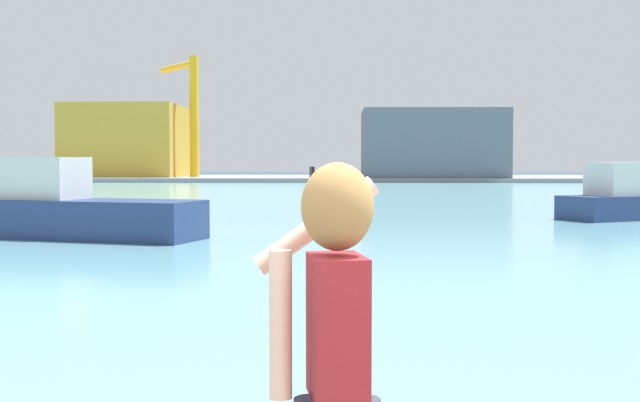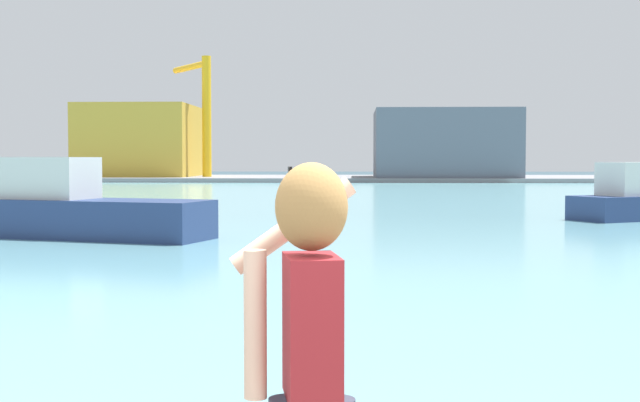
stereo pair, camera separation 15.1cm
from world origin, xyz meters
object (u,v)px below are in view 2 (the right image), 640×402
object	(u,v)px
person_photographer	(309,336)
boat_moored	(68,209)
port_crane	(203,104)
warehouse_left	(140,141)
boat_moored_2	(640,200)
warehouse_right	(444,144)

from	to	relation	value
person_photographer	boat_moored	xyz separation A→B (m)	(-8.49, 21.87, -0.82)
port_crane	warehouse_left	bearing A→B (deg)	165.38
boat_moored_2	warehouse_left	size ratio (longest dim) A/B	0.50
warehouse_left	warehouse_right	size ratio (longest dim) A/B	0.84
boat_moored_2	port_crane	world-z (taller)	port_crane
boat_moored	warehouse_right	world-z (taller)	warehouse_right
warehouse_right	port_crane	size ratio (longest dim) A/B	1.14
person_photographer	boat_moored_2	bearing A→B (deg)	-30.69
boat_moored	boat_moored_2	world-z (taller)	boat_moored
boat_moored	port_crane	distance (m)	68.67
boat_moored_2	warehouse_right	xyz separation A→B (m)	(-1.54, 58.58, 3.25)
warehouse_right	person_photographer	bearing A→B (deg)	-96.30
boat_moored_2	warehouse_left	xyz separation A→B (m)	(-35.50, 61.35, 3.66)
warehouse_left	warehouse_right	distance (m)	34.07
boat_moored_2	port_crane	distance (m)	66.11
warehouse_right	port_crane	bearing A→B (deg)	178.25
boat_moored	boat_moored_2	bearing A→B (deg)	39.54
boat_moored	warehouse_left	size ratio (longest dim) A/B	0.69
warehouse_right	boat_moored	bearing A→B (deg)	-105.28
warehouse_left	port_crane	xyz separation A→B (m)	(7.50, -1.96, 4.02)
boat_moored_2	warehouse_right	size ratio (longest dim) A/B	0.42
warehouse_left	port_crane	size ratio (longest dim) A/B	0.96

